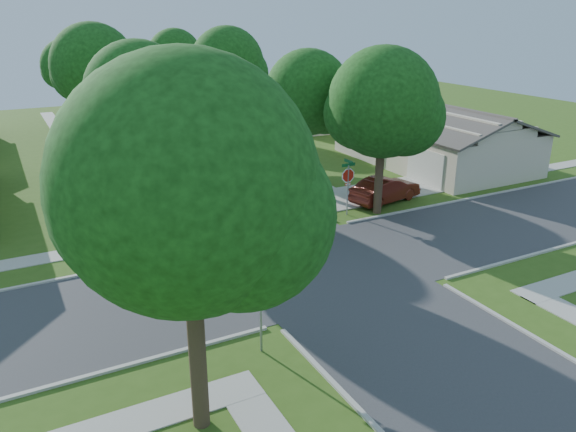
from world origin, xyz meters
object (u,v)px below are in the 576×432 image
(tree_sw_corner, at_px, (190,196))
(car_curb_east, at_px, (215,146))
(tree_e_near, at_px, (309,97))
(house_ne_far, at_px, (307,106))
(house_ne_near, at_px, (433,142))
(car_driveway, at_px, (385,189))
(stop_sign_sw, at_px, (260,294))
(car_curb_west, at_px, (94,123))
(tree_e_far, at_px, (176,59))
(tree_e_mid, at_px, (228,67))
(tree_w_far, at_px, (70,68))
(tree_ne_corner, at_px, (384,108))
(tree_w_mid, at_px, (95,70))
(stop_sign_ne, at_px, (348,178))
(tree_w_near, at_px, (140,100))

(tree_sw_corner, distance_m, car_curb_east, 29.75)
(tree_e_near, distance_m, house_ne_far, 23.30)
(house_ne_near, height_order, car_driveway, house_ne_near)
(stop_sign_sw, distance_m, car_curb_west, 38.74)
(car_curb_east, distance_m, car_curb_west, 15.18)
(car_driveway, bearing_deg, tree_e_far, -5.34)
(stop_sign_sw, relative_size, house_ne_far, 0.22)
(tree_e_mid, relative_size, house_ne_near, 0.68)
(tree_e_far, xyz_separation_m, car_driveway, (3.04, -28.51, -5.26))
(car_driveway, distance_m, car_curb_west, 30.54)
(tree_w_far, xyz_separation_m, car_driveway, (12.44, -28.51, -4.78))
(tree_sw_corner, distance_m, house_ne_near, 29.92)
(stop_sign_sw, distance_m, tree_ne_corner, 14.64)
(house_ne_far, bearing_deg, car_curb_east, -145.56)
(tree_e_far, relative_size, house_ne_near, 0.64)
(tree_e_mid, distance_m, tree_e_far, 13.00)
(stop_sign_sw, distance_m, house_ne_near, 25.98)
(stop_sign_sw, relative_size, car_curb_east, 0.72)
(tree_w_mid, distance_m, car_curb_east, 9.77)
(tree_e_mid, relative_size, car_curb_east, 2.22)
(tree_w_far, bearing_deg, tree_w_mid, -89.95)
(tree_sw_corner, bearing_deg, car_driveway, 39.37)
(tree_sw_corner, relative_size, car_curb_west, 2.01)
(house_ne_far, bearing_deg, stop_sign_ne, -114.93)
(tree_w_far, xyz_separation_m, car_curb_west, (1.45, -0.01, -4.82))
(tree_e_far, xyz_separation_m, tree_sw_corner, (-12.19, -41.00, 0.28))
(house_ne_far, height_order, car_driveway, house_ne_far)
(car_curb_east, bearing_deg, tree_e_near, -88.06)
(tree_ne_corner, distance_m, car_curb_east, 17.04)
(stop_sign_sw, height_order, tree_w_mid, tree_w_mid)
(tree_e_near, relative_size, tree_e_far, 0.95)
(tree_w_near, distance_m, tree_w_mid, 12.01)
(tree_e_near, bearing_deg, stop_sign_ne, -90.68)
(tree_w_far, bearing_deg, tree_sw_corner, -93.89)
(tree_e_far, bearing_deg, car_curb_east, -96.43)
(tree_e_far, height_order, tree_w_near, tree_w_near)
(tree_e_far, relative_size, car_driveway, 1.99)
(tree_e_mid, height_order, car_curb_east, tree_e_mid)
(tree_e_mid, xyz_separation_m, car_curb_east, (-1.56, -0.78, -5.54))
(car_curb_west, bearing_deg, stop_sign_ne, 99.97)
(tree_w_near, xyz_separation_m, house_ne_far, (20.64, 19.99, -4.60))
(tree_sw_corner, xyz_separation_m, house_ne_near, (23.43, 17.99, -4.75))
(stop_sign_sw, height_order, tree_ne_corner, tree_ne_corner)
(stop_sign_ne, height_order, car_curb_east, stop_sign_ne)
(stop_sign_sw, xyz_separation_m, tree_ne_corner, (11.06, 8.91, 3.56))
(tree_e_mid, distance_m, car_curb_west, 16.21)
(car_curb_east, bearing_deg, tree_w_mid, 168.37)
(tree_e_mid, height_order, tree_e_far, tree_e_mid)
(tree_e_near, bearing_deg, car_driveway, -49.09)
(tree_ne_corner, bearing_deg, tree_e_near, 108.53)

